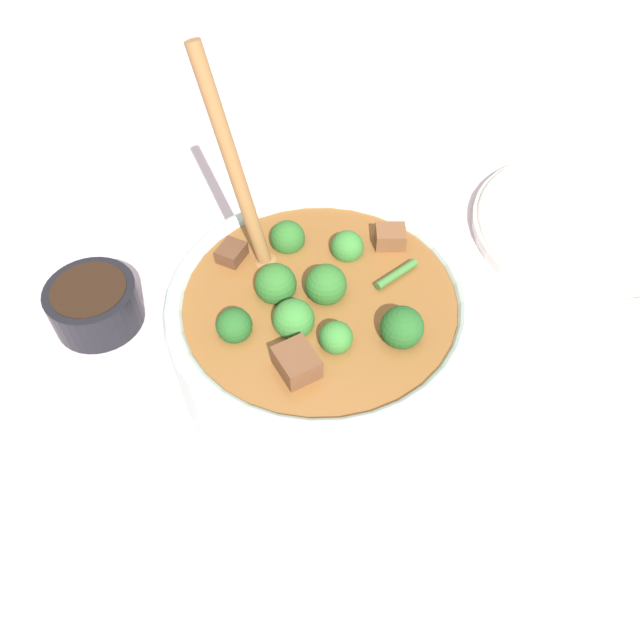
# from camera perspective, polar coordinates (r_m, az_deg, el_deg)

# --- Properties ---
(ground_plane) EXTENTS (4.00, 4.00, 0.00)m
(ground_plane) POSITION_cam_1_polar(r_m,az_deg,el_deg) (0.57, 0.00, -3.74)
(ground_plane) COLOR silver
(stew_bowl) EXTENTS (0.25, 0.25, 0.26)m
(stew_bowl) POSITION_cam_1_polar(r_m,az_deg,el_deg) (0.53, -0.04, -0.32)
(stew_bowl) COLOR #B2C6BC
(stew_bowl) RESTS_ON ground_plane
(condiment_bowl) EXTENTS (0.08, 0.08, 0.04)m
(condiment_bowl) POSITION_cam_1_polar(r_m,az_deg,el_deg) (0.62, -19.96, 1.49)
(condiment_bowl) COLOR black
(condiment_bowl) RESTS_ON ground_plane
(empty_plate) EXTENTS (0.25, 0.25, 0.02)m
(empty_plate) POSITION_cam_1_polar(r_m,az_deg,el_deg) (0.74, 23.30, 7.83)
(empty_plate) COLOR silver
(empty_plate) RESTS_ON ground_plane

